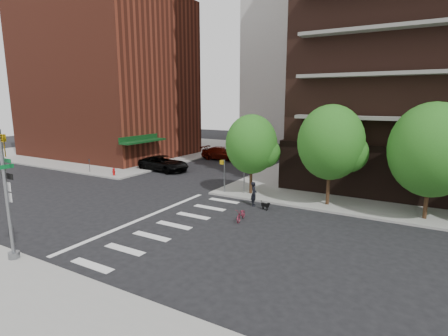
{
  "coord_description": "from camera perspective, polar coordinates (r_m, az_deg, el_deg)",
  "views": [
    {
      "loc": [
        15.56,
        -15.74,
        7.38
      ],
      "look_at": [
        3.0,
        6.0,
        2.5
      ],
      "focal_mm": 28.0,
      "sensor_mm": 36.0,
      "label": 1
    }
  ],
  "objects": [
    {
      "name": "ground",
      "position": [
        23.33,
        -14.02,
        -7.78
      ],
      "size": [
        120.0,
        120.0,
        0.0
      ],
      "primitive_type": "plane",
      "color": "black",
      "rests_on": "ground"
    },
    {
      "name": "parking_meter",
      "position": [
        38.33,
        -21.13,
        0.61
      ],
      "size": [
        0.1,
        0.08,
        1.32
      ],
      "color": "black",
      "rests_on": "sidewalk_nw"
    },
    {
      "name": "parked_car_black",
      "position": [
        37.55,
        -9.82,
        0.74
      ],
      "size": [
        3.17,
        5.95,
        1.59
      ],
      "primitive_type": "imported",
      "rotation": [
        0.0,
        0.0,
        1.48
      ],
      "color": "black",
      "rests_on": "ground"
    },
    {
      "name": "sidewalk_nw",
      "position": [
        56.55,
        -15.47,
        3.18
      ],
      "size": [
        31.0,
        33.0,
        0.15
      ],
      "primitive_type": "cube",
      "color": "gray",
      "rests_on": "ground"
    },
    {
      "name": "midrise_nw",
      "position": [
        50.56,
        -18.56,
        13.59
      ],
      "size": [
        21.4,
        15.5,
        20.0
      ],
      "color": "maroon",
      "rests_on": "sidewalk_nw"
    },
    {
      "name": "fire_hydrant",
      "position": [
        35.77,
        -17.55,
        -0.52
      ],
      "size": [
        0.24,
        0.24,
        0.73
      ],
      "color": "#A50C0C",
      "rests_on": "sidewalk_nw"
    },
    {
      "name": "tree_c",
      "position": [
        24.42,
        30.84,
        2.54
      ],
      "size": [
        5.0,
        5.0,
        6.8
      ],
      "color": "#301E11",
      "rests_on": "sidewalk_ne"
    },
    {
      "name": "pedestrian_signal",
      "position": [
        27.67,
        0.77,
        -0.52
      ],
      "size": [
        2.18,
        0.67,
        2.6
      ],
      "color": "slate",
      "rests_on": "sidewalk_ne"
    },
    {
      "name": "scooter",
      "position": [
        21.91,
        2.81,
        -7.59
      ],
      "size": [
        0.79,
        1.59,
        0.8
      ],
      "primitive_type": "imported",
      "rotation": [
        0.0,
        0.0,
        0.18
      ],
      "color": "maroon",
      "rests_on": "ground"
    },
    {
      "name": "tree_b",
      "position": [
        25.03,
        17.03,
        4.01
      ],
      "size": [
        4.5,
        4.5,
        6.65
      ],
      "color": "#301E11",
      "rests_on": "sidewalk_ne"
    },
    {
      "name": "crosswalk",
      "position": [
        21.92,
        -9.8,
        -8.83
      ],
      "size": [
        3.85,
        13.0,
        0.01
      ],
      "color": "silver",
      "rests_on": "ground"
    },
    {
      "name": "traffic_signal",
      "position": [
        18.62,
        -31.74,
        -5.25
      ],
      "size": [
        0.9,
        0.75,
        6.0
      ],
      "color": "slate",
      "rests_on": "sidewalk_s"
    },
    {
      "name": "tree_a",
      "position": [
        27.06,
        4.5,
        3.89
      ],
      "size": [
        4.0,
        4.0,
        5.9
      ],
      "color": "#301E11",
      "rests_on": "sidewalk_ne"
    },
    {
      "name": "parked_car_maroon",
      "position": [
        43.81,
        -0.14,
        2.4
      ],
      "size": [
        2.39,
        5.71,
        1.65
      ],
      "primitive_type": "imported",
      "rotation": [
        0.0,
        0.0,
        1.58
      ],
      "color": "#470E07",
      "rests_on": "ground"
    },
    {
      "name": "dog_walker",
      "position": [
        24.85,
        4.89,
        -4.23
      ],
      "size": [
        0.74,
        0.62,
        1.74
      ],
      "primitive_type": "imported",
      "rotation": [
        0.0,
        0.0,
        1.94
      ],
      "color": "black",
      "rests_on": "ground"
    },
    {
      "name": "dog",
      "position": [
        24.12,
        6.8,
        -6.02
      ],
      "size": [
        0.67,
        0.33,
        0.56
      ],
      "rotation": [
        0.0,
        0.0,
        -0.28
      ],
      "color": "black",
      "rests_on": "ground"
    },
    {
      "name": "parked_car_silver",
      "position": [
        43.99,
        1.05,
        2.38
      ],
      "size": [
        1.82,
        4.81,
        1.57
      ],
      "primitive_type": "imported",
      "rotation": [
        0.0,
        0.0,
        1.6
      ],
      "color": "#A4A7AD",
      "rests_on": "ground"
    }
  ]
}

